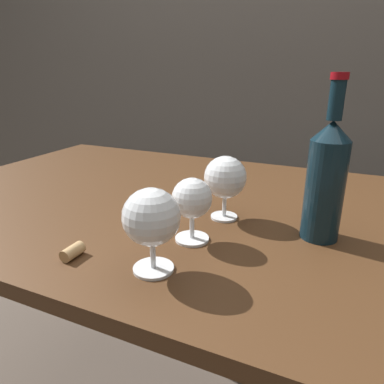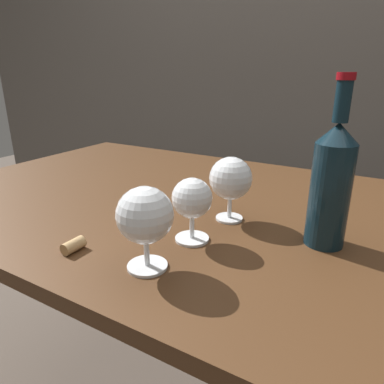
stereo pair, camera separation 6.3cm
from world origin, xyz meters
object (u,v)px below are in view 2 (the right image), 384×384
at_px(wine_glass_cabernet, 145,216).
at_px(cork, 73,245).
at_px(wine_bottle, 331,183).
at_px(wine_glass_amber, 231,179).
at_px(wine_glass_port, 192,201).

relative_size(wine_glass_cabernet, cork, 3.30).
bearing_deg(wine_bottle, wine_glass_amber, 176.24).
bearing_deg(wine_glass_amber, cork, -124.17).
xyz_separation_m(wine_glass_port, cork, (-0.16, -0.14, -0.07)).
bearing_deg(wine_glass_amber, wine_glass_cabernet, -98.18).
relative_size(wine_glass_port, cork, 2.91).
distance_m(wine_glass_cabernet, wine_glass_amber, 0.25).
xyz_separation_m(wine_bottle, cork, (-0.38, -0.25, -0.11)).
bearing_deg(wine_glass_amber, wine_bottle, -3.76).
bearing_deg(cork, wine_bottle, 33.89).
height_order(wine_glass_cabernet, cork, wine_glass_cabernet).
bearing_deg(wine_bottle, cork, -146.11).
height_order(wine_glass_port, wine_bottle, wine_bottle).
xyz_separation_m(wine_glass_port, wine_bottle, (0.22, 0.11, 0.04)).
distance_m(wine_glass_port, cork, 0.23).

